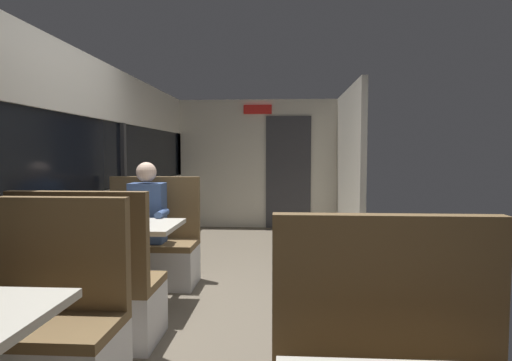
{
  "coord_description": "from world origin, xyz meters",
  "views": [
    {
      "loc": [
        0.46,
        -3.62,
        1.35
      ],
      "look_at": [
        0.02,
        3.37,
        0.9
      ],
      "focal_mm": 30.45,
      "sensor_mm": 36.0,
      "label": 1
    }
  ],
  "objects_px": {
    "bench_mid_window_facing_end": "(91,298)",
    "seated_passenger": "(148,234)",
    "dining_table_mid_window": "(126,235)",
    "coffee_cup_primary": "(122,220)",
    "bench_near_window_facing_entry": "(34,341)",
    "bench_mid_window_facing_entry": "(151,252)"
  },
  "relations": [
    {
      "from": "coffee_cup_primary",
      "to": "bench_mid_window_facing_entry",
      "type": "bearing_deg",
      "value": 89.64
    },
    {
      "from": "dining_table_mid_window",
      "to": "coffee_cup_primary",
      "type": "height_order",
      "value": "coffee_cup_primary"
    },
    {
      "from": "dining_table_mid_window",
      "to": "bench_mid_window_facing_entry",
      "type": "height_order",
      "value": "bench_mid_window_facing_entry"
    },
    {
      "from": "bench_near_window_facing_entry",
      "to": "bench_mid_window_facing_entry",
      "type": "relative_size",
      "value": 1.0
    },
    {
      "from": "bench_near_window_facing_entry",
      "to": "dining_table_mid_window",
      "type": "bearing_deg",
      "value": 90.0
    },
    {
      "from": "dining_table_mid_window",
      "to": "seated_passenger",
      "type": "xyz_separation_m",
      "value": [
        0.0,
        0.63,
        -0.1
      ]
    },
    {
      "from": "dining_table_mid_window",
      "to": "seated_passenger",
      "type": "distance_m",
      "value": 0.64
    },
    {
      "from": "bench_mid_window_facing_end",
      "to": "seated_passenger",
      "type": "bearing_deg",
      "value": 90.0
    },
    {
      "from": "bench_mid_window_facing_end",
      "to": "bench_mid_window_facing_entry",
      "type": "relative_size",
      "value": 1.0
    },
    {
      "from": "bench_near_window_facing_entry",
      "to": "seated_passenger",
      "type": "xyz_separation_m",
      "value": [
        0.0,
        2.03,
        0.21
      ]
    },
    {
      "from": "dining_table_mid_window",
      "to": "coffee_cup_primary",
      "type": "bearing_deg",
      "value": -94.33
    },
    {
      "from": "bench_near_window_facing_entry",
      "to": "dining_table_mid_window",
      "type": "height_order",
      "value": "bench_near_window_facing_entry"
    },
    {
      "from": "coffee_cup_primary",
      "to": "bench_near_window_facing_entry",
      "type": "bearing_deg",
      "value": -89.79
    },
    {
      "from": "bench_mid_window_facing_end",
      "to": "bench_mid_window_facing_entry",
      "type": "distance_m",
      "value": 1.4
    },
    {
      "from": "bench_mid_window_facing_end",
      "to": "bench_mid_window_facing_entry",
      "type": "height_order",
      "value": "same"
    },
    {
      "from": "bench_mid_window_facing_entry",
      "to": "bench_mid_window_facing_end",
      "type": "bearing_deg",
      "value": -90.0
    },
    {
      "from": "bench_near_window_facing_entry",
      "to": "bench_mid_window_facing_end",
      "type": "height_order",
      "value": "same"
    },
    {
      "from": "bench_mid_window_facing_end",
      "to": "seated_passenger",
      "type": "height_order",
      "value": "seated_passenger"
    },
    {
      "from": "seated_passenger",
      "to": "coffee_cup_primary",
      "type": "xyz_separation_m",
      "value": [
        -0.0,
        -0.69,
        0.25
      ]
    },
    {
      "from": "seated_passenger",
      "to": "coffee_cup_primary",
      "type": "height_order",
      "value": "seated_passenger"
    },
    {
      "from": "seated_passenger",
      "to": "bench_mid_window_facing_end",
      "type": "bearing_deg",
      "value": -90.0
    },
    {
      "from": "bench_near_window_facing_entry",
      "to": "bench_mid_window_facing_end",
      "type": "distance_m",
      "value": 0.7
    }
  ]
}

